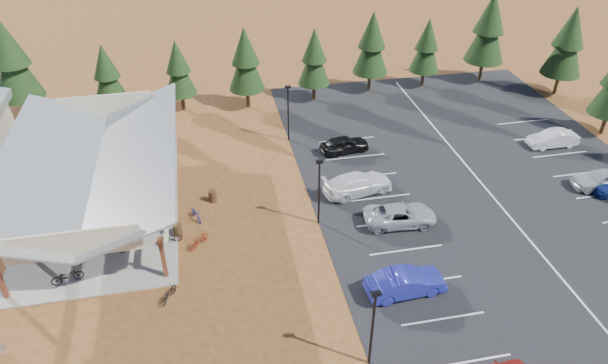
# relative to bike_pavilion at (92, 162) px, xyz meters

# --- Properties ---
(ground) EXTENTS (140.00, 140.00, 0.00)m
(ground) POSITION_rel_bike_pavilion_xyz_m (10.00, -7.00, -3.82)
(ground) COLOR brown
(ground) RESTS_ON ground
(asphalt_lot) EXTENTS (27.00, 44.00, 0.04)m
(asphalt_lot) POSITION_rel_bike_pavilion_xyz_m (28.50, -4.00, -3.80)
(asphalt_lot) COLOR black
(asphalt_lot) RESTS_ON ground
(concrete_pad) EXTENTS (10.60, 18.60, 0.10)m
(concrete_pad) POSITION_rel_bike_pavilion_xyz_m (0.00, 0.00, -3.77)
(concrete_pad) COLOR gray
(concrete_pad) RESTS_ON ground
(bike_pavilion) EXTENTS (11.65, 19.40, 4.97)m
(bike_pavilion) POSITION_rel_bike_pavilion_xyz_m (0.00, 0.00, 0.00)
(bike_pavilion) COLOR maroon
(bike_pavilion) RESTS_ON concrete_pad
(lamp_post_0) EXTENTS (0.50, 0.25, 5.14)m
(lamp_post_0) POSITION_rel_bike_pavilion_xyz_m (15.00, -17.00, -0.85)
(lamp_post_0) COLOR black
(lamp_post_0) RESTS_ON ground
(lamp_post_1) EXTENTS (0.50, 0.25, 5.14)m
(lamp_post_1) POSITION_rel_bike_pavilion_xyz_m (15.00, -5.00, -0.85)
(lamp_post_1) COLOR black
(lamp_post_1) RESTS_ON ground
(lamp_post_2) EXTENTS (0.50, 0.25, 5.14)m
(lamp_post_2) POSITION_rel_bike_pavilion_xyz_m (15.00, 7.00, -0.85)
(lamp_post_2) COLOR black
(lamp_post_2) RESTS_ON ground
(trash_bin_0) EXTENTS (0.60, 0.60, 0.90)m
(trash_bin_0) POSITION_rel_bike_pavilion_xyz_m (5.35, -4.46, -3.37)
(trash_bin_0) COLOR #422B17
(trash_bin_0) RESTS_ON ground
(trash_bin_1) EXTENTS (0.60, 0.60, 0.90)m
(trash_bin_1) POSITION_rel_bike_pavilion_xyz_m (7.91, -0.93, -3.37)
(trash_bin_1) COLOR #422B17
(trash_bin_1) RESTS_ON ground
(pine_1) EXTENTS (4.13, 4.13, 9.63)m
(pine_1) POSITION_rel_bike_pavilion_xyz_m (-8.26, 15.68, 2.06)
(pine_1) COLOR #382314
(pine_1) RESTS_ON ground
(pine_2) EXTENTS (3.05, 3.05, 7.10)m
(pine_2) POSITION_rel_bike_pavilion_xyz_m (-0.36, 14.77, 0.51)
(pine_2) COLOR #382314
(pine_2) RESTS_ON ground
(pine_3) EXTENTS (2.98, 2.98, 6.94)m
(pine_3) POSITION_rel_bike_pavilion_xyz_m (6.02, 14.97, 0.41)
(pine_3) COLOR #382314
(pine_3) RESTS_ON ground
(pine_4) EXTENTS (3.42, 3.42, 7.97)m
(pine_4) POSITION_rel_bike_pavilion_xyz_m (12.27, 14.31, 1.04)
(pine_4) COLOR #382314
(pine_4) RESTS_ON ground
(pine_5) EXTENTS (3.14, 3.14, 7.30)m
(pine_5) POSITION_rel_bike_pavilion_xyz_m (18.92, 14.66, 0.63)
(pine_5) COLOR #382314
(pine_5) RESTS_ON ground
(pine_6) EXTENTS (3.55, 3.55, 8.28)m
(pine_6) POSITION_rel_bike_pavilion_xyz_m (25.00, 15.71, 1.23)
(pine_6) COLOR #382314
(pine_6) RESTS_ON ground
(pine_7) EXTENTS (3.10, 3.10, 7.21)m
(pine_7) POSITION_rel_bike_pavilion_xyz_m (30.84, 15.68, 0.58)
(pine_7) COLOR #382314
(pine_7) RESTS_ON ground
(pine_8) EXTENTS (4.06, 4.06, 9.47)m
(pine_8) POSITION_rel_bike_pavilion_xyz_m (37.44, 15.76, 1.96)
(pine_8) COLOR #382314
(pine_8) RESTS_ON ground
(pine_13) EXTENTS (3.86, 3.86, 9.00)m
(pine_13) POSITION_rel_bike_pavilion_xyz_m (43.49, 11.13, 1.67)
(pine_13) COLOR #382314
(pine_13) RESTS_ON ground
(bike_0) EXTENTS (2.00, 1.10, 1.00)m
(bike_0) POSITION_rel_bike_pavilion_xyz_m (-1.24, -7.80, -3.22)
(bike_0) COLOR black
(bike_0) RESTS_ON concrete_pad
(bike_1) EXTENTS (1.59, 0.66, 0.93)m
(bike_1) POSITION_rel_bike_pavilion_xyz_m (-1.90, -2.64, -3.26)
(bike_1) COLOR #93959B
(bike_1) RESTS_ON concrete_pad
(bike_2) EXTENTS (1.60, 0.64, 0.83)m
(bike_2) POSITION_rel_bike_pavilion_xyz_m (-2.06, 0.11, -3.31)
(bike_2) COLOR navy
(bike_2) RESTS_ON concrete_pad
(bike_3) EXTENTS (1.90, 0.87, 1.10)m
(bike_3) POSITION_rel_bike_pavilion_xyz_m (-3.39, 7.64, -3.17)
(bike_3) COLOR #942E0F
(bike_3) RESTS_ON concrete_pad
(bike_4) EXTENTS (1.77, 0.90, 0.89)m
(bike_4) POSITION_rel_bike_pavilion_xyz_m (1.20, -5.59, -3.28)
(bike_4) COLOR black
(bike_4) RESTS_ON concrete_pad
(bike_5) EXTENTS (1.78, 0.73, 1.04)m
(bike_5) POSITION_rel_bike_pavilion_xyz_m (1.52, -3.71, -3.20)
(bike_5) COLOR gray
(bike_5) RESTS_ON concrete_pad
(bike_6) EXTENTS (1.96, 1.22, 0.97)m
(bike_6) POSITION_rel_bike_pavilion_xyz_m (2.58, 1.71, -3.24)
(bike_6) COLOR navy
(bike_6) RESTS_ON concrete_pad
(bike_7) EXTENTS (1.72, 0.97, 1.00)m
(bike_7) POSITION_rel_bike_pavilion_xyz_m (1.95, 5.46, -3.23)
(bike_7) COLOR maroon
(bike_7) RESTS_ON concrete_pad
(bike_12) EXTENTS (1.28, 1.65, 0.83)m
(bike_12) POSITION_rel_bike_pavilion_xyz_m (4.77, -10.34, -3.41)
(bike_12) COLOR black
(bike_12) RESTS_ON ground
(bike_14) EXTENTS (1.14, 1.81, 0.90)m
(bike_14) POSITION_rel_bike_pavilion_xyz_m (6.63, -2.86, -3.37)
(bike_14) COLOR navy
(bike_14) RESTS_ON ground
(bike_15) EXTENTS (1.54, 1.53, 1.02)m
(bike_15) POSITION_rel_bike_pavilion_xyz_m (6.75, -5.86, -3.32)
(bike_15) COLOR maroon
(bike_15) RESTS_ON ground
(bike_16) EXTENTS (1.82, 1.00, 0.91)m
(bike_16) POSITION_rel_bike_pavilion_xyz_m (4.79, -5.25, -3.37)
(bike_16) COLOR black
(bike_16) RESTS_ON ground
(car_1) EXTENTS (4.89, 1.98, 1.58)m
(car_1) POSITION_rel_bike_pavilion_xyz_m (18.57, -12.61, -2.99)
(car_1) COLOR #24299F
(car_1) RESTS_ON asphalt_lot
(car_2) EXTENTS (5.18, 2.67, 1.40)m
(car_2) POSITION_rel_bike_pavilion_xyz_m (20.54, -6.20, -3.09)
(car_2) COLOR #ABAFB4
(car_2) RESTS_ON asphalt_lot
(car_3) EXTENTS (5.67, 3.15, 1.55)m
(car_3) POSITION_rel_bike_pavilion_xyz_m (18.72, -1.96, -3.01)
(car_3) COLOR white
(car_3) RESTS_ON asphalt_lot
(car_4) EXTENTS (4.34, 2.27, 1.41)m
(car_4) POSITION_rel_bike_pavilion_xyz_m (19.28, 4.05, -3.08)
(car_4) COLOR black
(car_4) RESTS_ON asphalt_lot
(car_8) EXTENTS (4.86, 2.62, 1.57)m
(car_8) POSITION_rel_bike_pavilion_xyz_m (37.19, -5.11, -3.00)
(car_8) COLOR #B2B6BA
(car_8) RESTS_ON asphalt_lot
(car_9) EXTENTS (4.29, 1.52, 1.41)m
(car_9) POSITION_rel_bike_pavilion_xyz_m (37.07, 1.45, -3.08)
(car_9) COLOR silver
(car_9) RESTS_ON asphalt_lot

